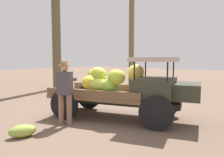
{
  "coord_description": "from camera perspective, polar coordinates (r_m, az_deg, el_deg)",
  "views": [
    {
      "loc": [
        4.68,
        -5.38,
        1.88
      ],
      "look_at": [
        0.24,
        -0.06,
        1.23
      ],
      "focal_mm": 35.64,
      "sensor_mm": 36.0,
      "label": 1
    }
  ],
  "objects": [
    {
      "name": "ground_plane",
      "position": [
        7.38,
        -1.13,
        -9.43
      ],
      "size": [
        60.0,
        60.0,
        0.0
      ],
      "primitive_type": "plane",
      "color": "brown"
    },
    {
      "name": "farmer",
      "position": [
        6.35,
        -11.98,
        -2.59
      ],
      "size": [
        0.56,
        0.52,
        1.79
      ],
      "rotation": [
        0.0,
        0.0,
        1.95
      ],
      "color": "#866150",
      "rests_on": "ground"
    },
    {
      "name": "wooden_crate",
      "position": [
        8.74,
        -11.84,
        -5.97
      ],
      "size": [
        0.52,
        0.54,
        0.37
      ],
      "primitive_type": "cube",
      "rotation": [
        0.0,
        0.0,
        1.61
      ],
      "color": "olive",
      "rests_on": "ground"
    },
    {
      "name": "truck",
      "position": [
        6.79,
        4.38,
        -2.63
      ],
      "size": [
        4.66,
        2.83,
        1.9
      ],
      "rotation": [
        0.0,
        0.0,
        0.31
      ],
      "color": "#313425",
      "rests_on": "ground"
    },
    {
      "name": "loose_banana_bunch",
      "position": [
        5.81,
        -21.98,
        -12.38
      ],
      "size": [
        0.52,
        0.71,
        0.3
      ],
      "primitive_type": "ellipsoid",
      "rotation": [
        0.0,
        0.01,
        1.25
      ],
      "color": "#95B142",
      "rests_on": "ground"
    }
  ]
}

